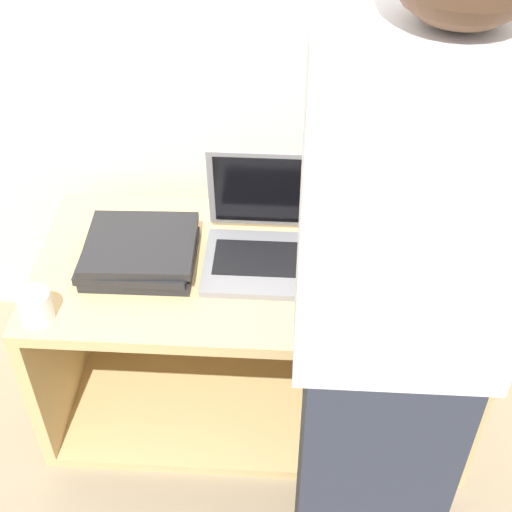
{
  "coord_description": "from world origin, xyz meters",
  "views": [
    {
      "loc": [
        0.08,
        -1.18,
        1.93
      ],
      "look_at": [
        0.0,
        0.22,
        0.71
      ],
      "focal_mm": 50.0,
      "sensor_mm": 36.0,
      "label": 1
    }
  ],
  "objects": [
    {
      "name": "cart",
      "position": [
        0.0,
        0.37,
        0.29
      ],
      "size": [
        1.27,
        0.62,
        0.59
      ],
      "color": "tan",
      "rests_on": "ground_plane"
    },
    {
      "name": "laptop_stack_right",
      "position": [
        0.33,
        0.31,
        0.65
      ],
      "size": [
        0.33,
        0.29,
        0.13
      ],
      "color": "gray",
      "rests_on": "cart"
    },
    {
      "name": "person",
      "position": [
        0.3,
        -0.22,
        0.89
      ],
      "size": [
        0.4,
        0.54,
        1.76
      ],
      "color": "#2D3342",
      "rests_on": "ground_plane"
    },
    {
      "name": "ground_plane",
      "position": [
        0.0,
        0.0,
        0.0
      ],
      "size": [
        12.0,
        12.0,
        0.0
      ],
      "primitive_type": "plane",
      "color": "gray"
    },
    {
      "name": "laptop_open",
      "position": [
        0.0,
        0.36,
        0.64
      ],
      "size": [
        0.3,
        0.31,
        0.29
      ],
      "color": "gray",
      "rests_on": "cart"
    },
    {
      "name": "mug",
      "position": [
        -0.56,
        0.07,
        0.63
      ],
      "size": [
        0.09,
        0.09,
        0.09
      ],
      "color": "white",
      "rests_on": "cart"
    },
    {
      "name": "laptop_stack_left",
      "position": [
        -0.33,
        0.31,
        0.62
      ],
      "size": [
        0.32,
        0.28,
        0.08
      ],
      "color": "#232326",
      "rests_on": "cart"
    }
  ]
}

